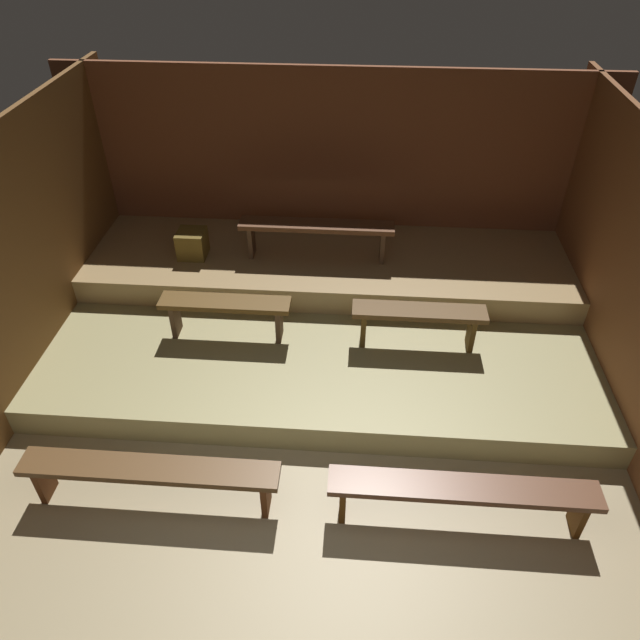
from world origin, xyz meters
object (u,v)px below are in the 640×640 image
(bench_floor_left, at_px, (150,473))
(wooden_crate_middle, at_px, (192,244))
(bench_floor_right, at_px, (463,492))
(bench_lower_left, at_px, (225,308))
(bench_middle_center, at_px, (316,230))
(bench_lower_right, at_px, (419,317))

(bench_floor_left, bearing_deg, wooden_crate_middle, 96.54)
(bench_floor_left, xyz_separation_m, bench_floor_right, (2.45, 0.00, 0.00))
(bench_floor_right, distance_m, bench_lower_left, 2.87)
(bench_middle_center, distance_m, wooden_crate_middle, 1.44)
(bench_floor_right, xyz_separation_m, bench_lower_left, (-2.19, 1.84, 0.26))
(bench_lower_left, height_order, bench_middle_center, bench_middle_center)
(bench_lower_left, bearing_deg, bench_middle_center, 53.79)
(bench_lower_right, distance_m, wooden_crate_middle, 2.74)
(bench_lower_right, distance_m, bench_middle_center, 1.61)
(bench_floor_right, distance_m, bench_middle_center, 3.32)
(bench_lower_right, height_order, wooden_crate_middle, wooden_crate_middle)
(bench_lower_left, bearing_deg, wooden_crate_middle, 119.03)
(bench_floor_right, relative_size, bench_middle_center, 1.20)
(bench_floor_right, distance_m, bench_lower_right, 1.88)
(bench_floor_right, bearing_deg, bench_lower_left, 139.93)
(bench_middle_center, height_order, wooden_crate_middle, bench_middle_center)
(bench_lower_left, relative_size, bench_lower_right, 1.00)
(bench_floor_left, height_order, wooden_crate_middle, wooden_crate_middle)
(bench_lower_left, height_order, bench_lower_right, same)
(bench_lower_right, bearing_deg, bench_lower_left, 180.00)
(bench_floor_left, xyz_separation_m, bench_middle_center, (1.09, 2.97, 0.56))
(bench_lower_right, xyz_separation_m, bench_middle_center, (-1.10, 1.13, 0.29))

